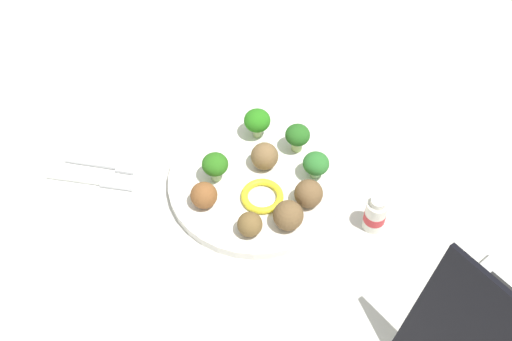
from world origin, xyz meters
TOP-DOWN VIEW (x-y plane):
  - ground_plane at (0.00, 0.00)m, footprint 4.00×4.00m
  - plate at (0.00, 0.00)m, footprint 0.28×0.28m
  - broccoli_floret_front_right at (-0.02, 0.09)m, footprint 0.04×0.04m
  - broccoli_floret_back_right at (0.05, 0.08)m, footprint 0.04×0.04m
  - broccoli_floret_far_rim at (-0.06, -0.01)m, footprint 0.04×0.04m
  - broccoli_floret_mid_right at (0.09, 0.03)m, footprint 0.04×0.04m
  - meatball_mid_left at (0.01, 0.03)m, footprint 0.04×0.04m
  - meatball_back_left at (-0.07, -0.06)m, footprint 0.04×0.04m
  - meatball_back_right at (0.01, -0.10)m, footprint 0.04×0.04m
  - meatball_front_right at (0.09, -0.03)m, footprint 0.04×0.04m
  - meatball_front_left at (0.07, -0.07)m, footprint 0.05×0.05m
  - pepper_ring_mid_right at (0.02, -0.04)m, footprint 0.08×0.08m
  - napkin at (-0.26, -0.04)m, footprint 0.18×0.13m
  - fork at (-0.25, -0.02)m, footprint 0.12×0.02m
  - knife at (-0.25, -0.05)m, footprint 0.15×0.02m
  - yogurt_bottle at (0.19, -0.04)m, footprint 0.03×0.03m

SIDE VIEW (x-z plane):
  - ground_plane at x=0.00m, z-range 0.00..0.00m
  - napkin at x=-0.26m, z-range 0.00..0.01m
  - knife at x=-0.25m, z-range 0.00..0.01m
  - fork at x=-0.25m, z-range 0.00..0.01m
  - plate at x=0.00m, z-range 0.00..0.02m
  - pepper_ring_mid_right at x=0.02m, z-range 0.02..0.03m
  - yogurt_bottle at x=0.19m, z-range 0.00..0.06m
  - meatball_back_right at x=0.01m, z-range 0.02..0.05m
  - meatball_back_left at x=-0.07m, z-range 0.02..0.06m
  - meatball_front_right at x=0.09m, z-range 0.02..0.06m
  - meatball_mid_left at x=0.01m, z-range 0.02..0.06m
  - meatball_front_left at x=0.07m, z-range 0.02..0.06m
  - broccoli_floret_mid_right at x=0.09m, z-range 0.02..0.07m
  - broccoli_floret_back_right at x=0.05m, z-range 0.02..0.07m
  - broccoli_floret_far_rim at x=-0.06m, z-range 0.02..0.07m
  - broccoli_floret_front_right at x=-0.02m, z-range 0.02..0.08m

